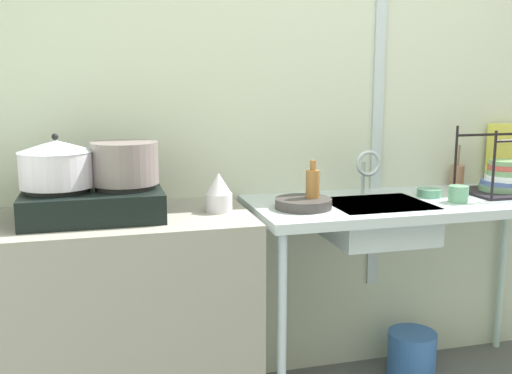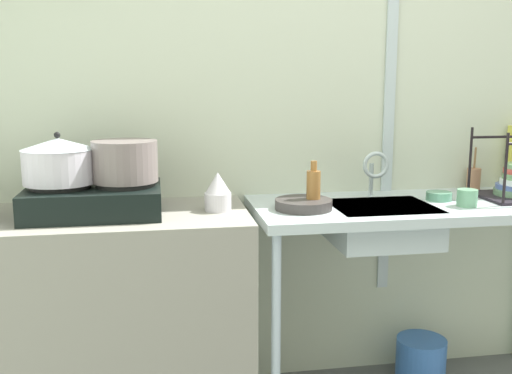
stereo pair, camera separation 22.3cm
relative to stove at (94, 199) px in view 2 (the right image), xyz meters
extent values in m
cube|color=beige|center=(1.24, 0.34, 0.43)|extent=(4.80, 0.10, 2.75)
cube|color=#B0BFC4|center=(1.31, 0.28, 0.56)|extent=(0.05, 0.01, 2.20)
cube|color=gray|center=(-0.05, 0.00, -0.51)|extent=(1.29, 0.58, 0.89)
cube|color=#B0BFC4|center=(1.36, 0.00, -0.08)|extent=(1.45, 0.58, 0.04)
cylinder|color=#ABBDCB|center=(0.67, -0.25, -0.53)|extent=(0.04, 0.04, 0.85)
cylinder|color=#AAC6BE|center=(0.67, 0.25, -0.53)|extent=(0.04, 0.04, 0.85)
cube|color=black|center=(0.00, 0.00, -0.01)|extent=(0.51, 0.38, 0.11)
cylinder|color=black|center=(-0.12, 0.00, 0.06)|extent=(0.23, 0.23, 0.02)
cylinder|color=black|center=(0.12, 0.00, 0.06)|extent=(0.23, 0.23, 0.02)
cylinder|color=silver|center=(-0.12, 0.00, 0.13)|extent=(0.27, 0.27, 0.13)
cone|color=silver|center=(-0.12, 0.00, 0.22)|extent=(0.27, 0.27, 0.04)
sphere|color=black|center=(-0.12, 0.00, 0.25)|extent=(0.02, 0.02, 0.02)
cylinder|color=slate|center=(0.12, 0.00, 0.15)|extent=(0.25, 0.25, 0.16)
cylinder|color=silver|center=(0.48, -0.01, -0.02)|extent=(0.11, 0.11, 0.07)
cone|color=silver|center=(0.48, -0.01, 0.05)|extent=(0.10, 0.10, 0.08)
cube|color=#B0BFC4|center=(1.17, -0.04, -0.14)|extent=(0.42, 0.36, 0.16)
cylinder|color=#B0BFC4|center=(1.19, 0.18, 0.01)|extent=(0.02, 0.02, 0.15)
torus|color=#B0BFC4|center=(1.19, 0.12, 0.09)|extent=(0.12, 0.02, 0.12)
cylinder|color=#383332|center=(0.83, -0.05, -0.04)|extent=(0.23, 0.23, 0.04)
cylinder|color=black|center=(1.66, -0.12, 0.09)|extent=(0.01, 0.01, 0.30)
cylinder|color=black|center=(1.66, 0.16, 0.09)|extent=(0.01, 0.01, 0.30)
cylinder|color=black|center=(1.83, 0.16, 0.20)|extent=(0.33, 0.01, 0.01)
cylinder|color=#629B76|center=(1.51, -0.11, -0.02)|extent=(0.08, 0.08, 0.07)
cylinder|color=#599377|center=(1.45, 0.03, -0.04)|extent=(0.11, 0.11, 0.04)
cylinder|color=brown|center=(0.87, -0.04, 0.02)|extent=(0.06, 0.06, 0.15)
cylinder|color=brown|center=(0.87, -0.04, 0.12)|extent=(0.03, 0.03, 0.04)
cylinder|color=#A27153|center=(1.73, 0.24, -0.01)|extent=(0.06, 0.06, 0.10)
cylinder|color=olive|center=(1.73, 0.24, 0.06)|extent=(0.03, 0.04, 0.17)
cylinder|color=#3362AB|center=(1.43, 0.08, -0.84)|extent=(0.23, 0.23, 0.22)
camera|label=1|loc=(0.02, -2.26, 0.46)|focal=41.37mm
camera|label=2|loc=(0.24, -2.31, 0.46)|focal=41.37mm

